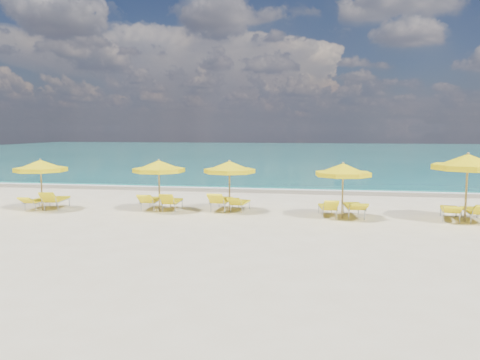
# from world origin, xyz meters

# --- Properties ---
(ground_plane) EXTENTS (120.00, 120.00, 0.00)m
(ground_plane) POSITION_xyz_m (0.00, 0.00, 0.00)
(ground_plane) COLOR beige
(ocean) EXTENTS (120.00, 80.00, 0.30)m
(ocean) POSITION_xyz_m (0.00, 48.00, 0.00)
(ocean) COLOR #136B66
(ocean) RESTS_ON ground
(wet_sand_band) EXTENTS (120.00, 2.60, 0.01)m
(wet_sand_band) POSITION_xyz_m (0.00, 7.40, 0.00)
(wet_sand_band) COLOR tan
(wet_sand_band) RESTS_ON ground
(foam_line) EXTENTS (120.00, 1.20, 0.03)m
(foam_line) POSITION_xyz_m (0.00, 8.20, 0.00)
(foam_line) COLOR white
(foam_line) RESTS_ON ground
(whitecap_near) EXTENTS (14.00, 0.36, 0.05)m
(whitecap_near) POSITION_xyz_m (-6.00, 17.00, 0.00)
(whitecap_near) COLOR white
(whitecap_near) RESTS_ON ground
(whitecap_far) EXTENTS (18.00, 0.30, 0.05)m
(whitecap_far) POSITION_xyz_m (8.00, 24.00, 0.00)
(whitecap_far) COLOR white
(whitecap_far) RESTS_ON ground
(umbrella_2) EXTENTS (2.56, 2.56, 2.15)m
(umbrella_2) POSITION_xyz_m (-8.03, -0.43, 1.83)
(umbrella_2) COLOR tan
(umbrella_2) RESTS_ON ground
(umbrella_3) EXTENTS (2.72, 2.72, 2.15)m
(umbrella_3) POSITION_xyz_m (-3.11, 0.10, 1.83)
(umbrella_3) COLOR tan
(umbrella_3) RESTS_ON ground
(umbrella_4) EXTENTS (2.31, 2.31, 2.12)m
(umbrella_4) POSITION_xyz_m (-0.27, 0.52, 1.81)
(umbrella_4) COLOR tan
(umbrella_4) RESTS_ON ground
(umbrella_5) EXTENTS (2.61, 2.61, 2.14)m
(umbrella_5) POSITION_xyz_m (4.20, -0.19, 1.83)
(umbrella_5) COLOR tan
(umbrella_5) RESTS_ON ground
(umbrella_6) EXTENTS (2.62, 2.62, 2.54)m
(umbrella_6) POSITION_xyz_m (8.59, -0.06, 2.16)
(umbrella_6) COLOR tan
(umbrella_6) RESTS_ON ground
(lounger_2_left) EXTENTS (0.59, 1.69, 0.64)m
(lounger_2_left) POSITION_xyz_m (-8.47, -0.13, 0.20)
(lounger_2_left) COLOR #A5A8AD
(lounger_2_left) RESTS_ON ground
(lounger_2_right) EXTENTS (0.90, 1.93, 0.86)m
(lounger_2_right) POSITION_xyz_m (-7.63, -0.00, 0.23)
(lounger_2_right) COLOR #A5A8AD
(lounger_2_right) RESTS_ON ground
(lounger_3_left) EXTENTS (0.72, 1.87, 0.78)m
(lounger_3_left) POSITION_xyz_m (-3.64, 0.60, 0.22)
(lounger_3_left) COLOR #A5A8AD
(lounger_3_left) RESTS_ON ground
(lounger_3_right) EXTENTS (0.64, 1.71, 0.82)m
(lounger_3_right) POSITION_xyz_m (-2.69, 0.51, 0.21)
(lounger_3_right) COLOR #A5A8AD
(lounger_3_right) RESTS_ON ground
(lounger_4_left) EXTENTS (0.74, 1.98, 0.86)m
(lounger_4_left) POSITION_xyz_m (-0.68, 0.87, 0.24)
(lounger_4_left) COLOR #A5A8AD
(lounger_4_left) RESTS_ON ground
(lounger_4_right) EXTENTS (0.74, 1.69, 0.70)m
(lounger_4_right) POSITION_xyz_m (0.12, 0.81, 0.20)
(lounger_4_right) COLOR #A5A8AD
(lounger_4_right) RESTS_ON ground
(lounger_5_left) EXTENTS (0.79, 1.74, 0.78)m
(lounger_5_left) POSITION_xyz_m (3.66, 0.18, 0.21)
(lounger_5_left) COLOR #A5A8AD
(lounger_5_left) RESTS_ON ground
(lounger_5_right) EXTENTS (0.85, 2.09, 0.73)m
(lounger_5_right) POSITION_xyz_m (4.67, 0.24, 0.24)
(lounger_5_right) COLOR #A5A8AD
(lounger_5_right) RESTS_ON ground
(lounger_6_left) EXTENTS (0.92, 1.99, 0.70)m
(lounger_6_left) POSITION_xyz_m (8.15, 0.24, 0.22)
(lounger_6_left) COLOR #A5A8AD
(lounger_6_left) RESTS_ON ground
(lounger_6_right) EXTENTS (0.66, 1.88, 0.80)m
(lounger_6_right) POSITION_xyz_m (8.97, 0.10, 0.23)
(lounger_6_right) COLOR #A5A8AD
(lounger_6_right) RESTS_ON ground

